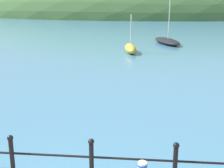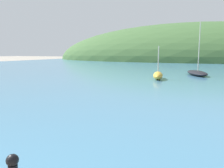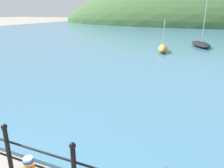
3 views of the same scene
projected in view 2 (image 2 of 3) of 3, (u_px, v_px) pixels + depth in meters
The scene contains 4 objects.
water at pixel (175, 68), 30.89m from camera, with size 80.00×60.00×0.10m, color teal.
far_hillside at pixel (188, 60), 61.67m from camera, with size 79.58×43.77×20.25m.
boat_twin_mast at pixel (158, 75), 16.96m from camera, with size 1.10×2.54×2.56m.
boat_far_left at pixel (197, 73), 19.89m from camera, with size 2.53×4.09×4.70m.
Camera 2 is at (3.52, 0.04, 2.18)m, focal length 35.00 mm.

